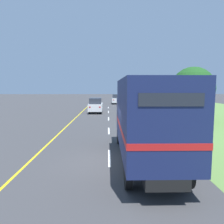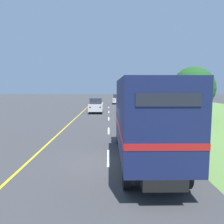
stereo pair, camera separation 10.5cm
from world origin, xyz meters
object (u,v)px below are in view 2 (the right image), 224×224
(roadside_tree_near, at_px, (193,88))
(roadside_tree_mid, at_px, (191,83))
(lead_car_white_ahead, at_px, (117,99))
(lead_car_white, at_px, (96,105))
(highway_sign, at_px, (196,107))
(horse_trailer_truck, at_px, (145,118))

(roadside_tree_near, bearing_deg, roadside_tree_mid, 71.78)
(lead_car_white_ahead, distance_m, roadside_tree_mid, 20.57)
(lead_car_white_ahead, bearing_deg, roadside_tree_mid, -66.01)
(lead_car_white, relative_size, lead_car_white_ahead, 0.96)
(highway_sign, bearing_deg, lead_car_white_ahead, 99.86)
(horse_trailer_truck, height_order, lead_car_white_ahead, horse_trailer_truck)
(horse_trailer_truck, bearing_deg, lead_car_white, 99.55)
(roadside_tree_mid, bearing_deg, highway_sign, -108.21)
(horse_trailer_truck, distance_m, roadside_tree_mid, 19.05)
(lead_car_white, xyz_separation_m, lead_car_white_ahead, (3.38, 15.83, -0.01))
(horse_trailer_truck, relative_size, roadside_tree_near, 1.48)
(horse_trailer_truck, relative_size, lead_car_white, 1.94)
(lead_car_white_ahead, bearing_deg, lead_car_white, -102.06)
(horse_trailer_truck, xyz_separation_m, roadside_tree_mid, (8.33, 17.03, 1.87))
(lead_car_white_ahead, distance_m, roadside_tree_near, 24.74)
(highway_sign, distance_m, roadside_tree_mid, 10.74)
(horse_trailer_truck, height_order, lead_car_white, horse_trailer_truck)
(lead_car_white, height_order, lead_car_white_ahead, lead_car_white)
(horse_trailer_truck, distance_m, lead_car_white_ahead, 35.64)
(horse_trailer_truck, xyz_separation_m, roadside_tree_near, (6.63, 11.90, 1.24))
(horse_trailer_truck, xyz_separation_m, highway_sign, (5.03, 7.00, -0.11))
(horse_trailer_truck, height_order, roadside_tree_near, roadside_tree_near)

